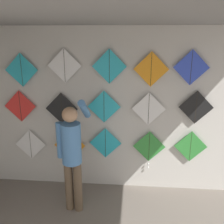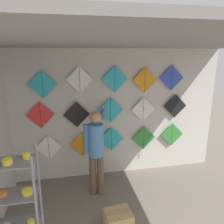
% 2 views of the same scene
% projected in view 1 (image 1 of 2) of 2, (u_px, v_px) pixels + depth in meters
% --- Properties ---
extents(back_panel, '(4.93, 0.06, 2.80)m').
position_uv_depth(back_panel, '(105.00, 112.00, 4.25)').
color(back_panel, beige).
rests_on(back_panel, ground).
extents(ceiling_slab, '(4.93, 4.20, 0.04)m').
position_uv_depth(ceiling_slab, '(82.00, 15.00, 2.19)').
color(ceiling_slab, gray).
extents(shopkeeper, '(0.45, 0.60, 1.80)m').
position_uv_depth(shopkeeper, '(72.00, 150.00, 3.70)').
color(shopkeeper, brown).
rests_on(shopkeeper, ground).
extents(kite_0, '(0.55, 0.01, 0.55)m').
position_uv_depth(kite_0, '(31.00, 145.00, 4.46)').
color(kite_0, white).
extents(kite_1, '(0.55, 0.01, 0.55)m').
position_uv_depth(kite_1, '(70.00, 145.00, 4.40)').
color(kite_1, orange).
extents(kite_2, '(0.55, 0.01, 0.55)m').
position_uv_depth(kite_2, '(105.00, 143.00, 4.33)').
color(kite_2, '#28B2C6').
extents(kite_3, '(0.55, 0.04, 0.69)m').
position_uv_depth(kite_3, '(149.00, 148.00, 4.28)').
color(kite_3, '#338C38').
extents(kite_4, '(0.55, 0.01, 0.55)m').
position_uv_depth(kite_4, '(191.00, 146.00, 4.21)').
color(kite_4, '#338C38').
extents(kite_5, '(0.55, 0.01, 0.55)m').
position_uv_depth(kite_5, '(20.00, 106.00, 4.26)').
color(kite_5, red).
extents(kite_6, '(0.55, 0.01, 0.55)m').
position_uv_depth(kite_6, '(62.00, 109.00, 4.21)').
color(kite_6, black).
extents(kite_7, '(0.55, 0.01, 0.55)m').
position_uv_depth(kite_7, '(104.00, 107.00, 4.14)').
color(kite_7, '#28B2C6').
extents(kite_8, '(0.55, 0.01, 0.55)m').
position_uv_depth(kite_8, '(149.00, 109.00, 4.08)').
color(kite_8, white).
extents(kite_9, '(0.55, 0.01, 0.55)m').
position_uv_depth(kite_9, '(196.00, 107.00, 4.00)').
color(kite_9, black).
extents(kite_10, '(0.55, 0.01, 0.55)m').
position_uv_depth(kite_10, '(21.00, 70.00, 4.07)').
color(kite_10, '#28B2C6').
extents(kite_11, '(0.55, 0.01, 0.55)m').
position_uv_depth(kite_11, '(64.00, 66.00, 3.99)').
color(kite_11, white).
extents(kite_12, '(0.55, 0.01, 0.55)m').
position_uv_depth(kite_12, '(109.00, 66.00, 3.93)').
color(kite_12, '#28B2C6').
extents(kite_13, '(0.55, 0.01, 0.55)m').
position_uv_depth(kite_13, '(151.00, 69.00, 3.89)').
color(kite_13, orange).
extents(kite_14, '(0.55, 0.01, 0.55)m').
position_uv_depth(kite_14, '(191.00, 68.00, 3.83)').
color(kite_14, blue).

